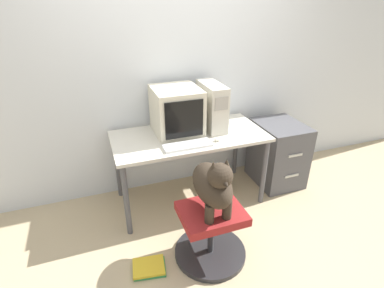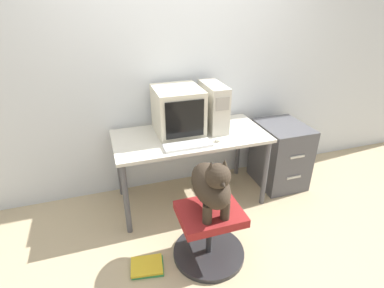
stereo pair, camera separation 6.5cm
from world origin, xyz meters
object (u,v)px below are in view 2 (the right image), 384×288
Objects in this scene: pc_tower at (213,107)px; dog at (212,184)px; crt_monitor at (178,111)px; keyboard at (188,145)px; filing_cabinet at (280,154)px; office_chair at (209,234)px; book_stack_floor at (147,266)px.

pc_tower is 0.99m from dog.
crt_monitor reaches higher than keyboard.
pc_tower is at bearing 41.67° from keyboard.
crt_monitor is 0.67× the size of filing_cabinet.
crt_monitor is 0.80× the size of office_chair.
keyboard is at bearing 90.59° from office_chair.
dog reaches higher than filing_cabinet.
dog is at bearing -90.00° from office_chair.
pc_tower reaches higher than keyboard.
crt_monitor is 0.36m from pc_tower.
book_stack_floor is (-0.51, -0.54, -0.74)m from keyboard.
keyboard is at bearing -138.33° from pc_tower.
crt_monitor is at bearing 178.71° from pc_tower.
keyboard reaches higher than office_chair.
book_stack_floor is at bearing 178.54° from office_chair.
crt_monitor reaches higher than filing_cabinet.
filing_cabinet is at bearing 24.86° from book_stack_floor.
office_chair is at bearing -112.12° from pc_tower.
pc_tower is 1.20m from office_chair.
filing_cabinet is at bearing 34.92° from dog.
pc_tower is 1.59× the size of book_stack_floor.
dog reaches higher than book_stack_floor.
book_stack_floor is (-0.52, -0.87, -0.94)m from crt_monitor.
keyboard is (-0.00, -0.33, -0.21)m from crt_monitor.
dog is (-0.36, -0.89, -0.26)m from pc_tower.
office_chair is at bearing -145.59° from filing_cabinet.
crt_monitor is 0.39m from keyboard.
keyboard is at bearing -90.83° from crt_monitor.
filing_cabinet reaches higher than book_stack_floor.
pc_tower is at bearing 173.07° from filing_cabinet.
dog is at bearing -89.43° from keyboard.
crt_monitor is 1.09× the size of keyboard.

